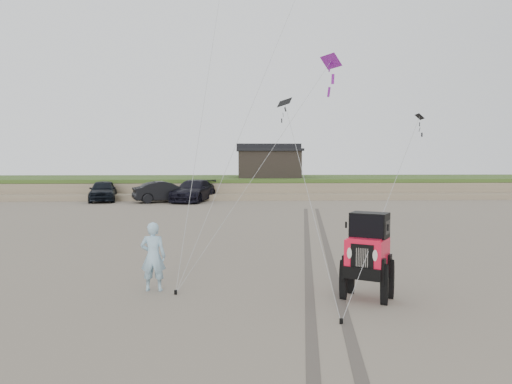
% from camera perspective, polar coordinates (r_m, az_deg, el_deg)
% --- Properties ---
extents(ground, '(160.00, 160.00, 0.00)m').
position_cam_1_polar(ground, '(13.31, 4.10, -12.14)').
color(ground, '#6B6054').
rests_on(ground, ground).
extents(dune_ridge, '(160.00, 14.25, 1.73)m').
position_cam_1_polar(dune_ridge, '(50.30, -0.86, 0.69)').
color(dune_ridge, '#7A6B54').
rests_on(dune_ridge, ground).
extents(cabin, '(6.40, 5.40, 3.35)m').
position_cam_1_polar(cabin, '(49.83, 1.46, 3.44)').
color(cabin, black).
rests_on(cabin, dune_ridge).
extents(truck_a, '(2.99, 5.53, 1.78)m').
position_cam_1_polar(truck_a, '(44.01, -17.08, 0.14)').
color(truck_a, black).
rests_on(truck_a, ground).
extents(truck_b, '(5.56, 3.41, 1.73)m').
position_cam_1_polar(truck_b, '(41.83, -10.32, 0.02)').
color(truck_b, black).
rests_on(truck_b, ground).
extents(truck_c, '(4.02, 6.65, 1.80)m').
position_cam_1_polar(truck_c, '(42.23, -7.17, 0.14)').
color(truck_c, black).
rests_on(truck_c, ground).
extents(jeep, '(4.27, 5.23, 1.80)m').
position_cam_1_polar(jeep, '(13.38, 12.59, -8.16)').
color(jeep, red).
rests_on(jeep, ground).
extents(man, '(0.72, 0.49, 1.92)m').
position_cam_1_polar(man, '(14.16, -11.68, -7.23)').
color(man, '#84C0CD').
rests_on(man, ground).
extents(kite_flock, '(6.92, 9.40, 9.34)m').
position_cam_1_polar(kite_flock, '(23.53, 6.43, 16.63)').
color(kite_flock, '#FE510D').
rests_on(kite_flock, ground).
extents(stake_main, '(0.08, 0.08, 0.12)m').
position_cam_1_polar(stake_main, '(13.88, -9.18, -11.24)').
color(stake_main, black).
rests_on(stake_main, ground).
extents(stake_aux, '(0.08, 0.08, 0.12)m').
position_cam_1_polar(stake_aux, '(11.58, 9.71, -14.35)').
color(stake_aux, black).
rests_on(stake_aux, ground).
extents(tire_tracks, '(5.22, 29.74, 0.01)m').
position_cam_1_polar(tire_tracks, '(21.31, 6.96, -6.02)').
color(tire_tracks, '#4C443D').
rests_on(tire_tracks, ground).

